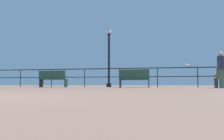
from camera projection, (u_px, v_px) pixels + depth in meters
name	position (u px, v px, depth m)	size (l,w,h in m)	color
pier_railing	(102.00, 73.00, 12.24)	(23.72, 0.05, 1.12)	black
bench_near_left	(53.00, 78.00, 11.82)	(1.60, 0.78, 0.95)	#2A513F
bench_near_right	(134.00, 78.00, 10.96)	(1.63, 0.68, 0.96)	#2A503E
lamppost_center	(109.00, 57.00, 12.58)	(0.31, 0.31, 3.65)	black
person_by_bench	(221.00, 67.00, 9.14)	(0.34, 0.45, 1.62)	#396A55
seagull_on_rail	(187.00, 65.00, 11.38)	(0.43, 0.17, 0.20)	silver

